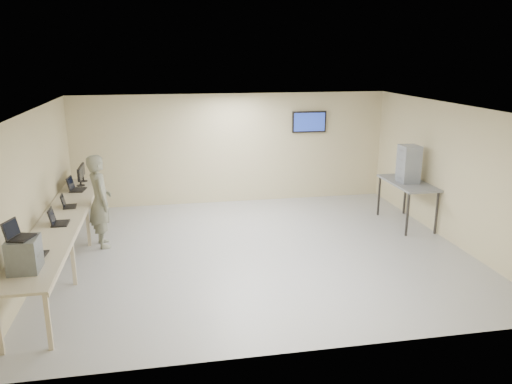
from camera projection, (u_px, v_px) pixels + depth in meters
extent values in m
cube|color=#A9A9A9|center=(258.00, 251.00, 9.83)|extent=(8.00, 7.00, 0.01)
cube|color=silver|center=(258.00, 108.00, 9.08)|extent=(8.00, 7.00, 0.01)
cube|color=beige|center=(233.00, 149.00, 12.77)|extent=(8.00, 0.01, 2.80)
cube|color=beige|center=(311.00, 251.00, 6.14)|extent=(8.00, 0.01, 2.80)
cube|color=beige|center=(34.00, 192.00, 8.76)|extent=(0.01, 7.00, 2.80)
cube|color=beige|center=(450.00, 173.00, 10.16)|extent=(0.01, 7.00, 2.80)
cube|color=#2E2C2C|center=(309.00, 122.00, 12.93)|extent=(0.15, 0.04, 0.15)
cube|color=black|center=(309.00, 122.00, 12.90)|extent=(0.90, 0.06, 0.55)
cube|color=#1D3397|center=(310.00, 122.00, 12.86)|extent=(0.82, 0.01, 0.47)
cube|color=beige|center=(62.00, 219.00, 8.97)|extent=(0.75, 6.00, 0.04)
cube|color=beige|center=(83.00, 219.00, 9.04)|extent=(0.02, 6.00, 0.06)
cube|color=beige|center=(48.00, 320.00, 6.44)|extent=(0.06, 0.06, 0.86)
cube|color=beige|center=(35.00, 263.00, 8.18)|extent=(0.06, 0.06, 0.86)
cube|color=beige|center=(73.00, 261.00, 8.29)|extent=(0.06, 0.06, 0.86)
cube|color=beige|center=(57.00, 227.00, 9.89)|extent=(0.06, 0.06, 0.86)
cube|color=beige|center=(88.00, 225.00, 9.99)|extent=(0.06, 0.06, 0.86)
cube|color=beige|center=(73.00, 200.00, 11.73)|extent=(0.06, 0.06, 0.86)
cube|color=beige|center=(99.00, 199.00, 11.84)|extent=(0.06, 0.06, 0.86)
cube|color=slate|center=(24.00, 255.00, 6.74)|extent=(0.39, 0.45, 0.46)
cube|color=black|center=(22.00, 238.00, 6.67)|extent=(0.34, 0.40, 0.02)
cube|color=black|center=(11.00, 229.00, 6.62)|extent=(0.16, 0.33, 0.24)
cube|color=black|center=(12.00, 229.00, 6.62)|extent=(0.13, 0.28, 0.20)
cube|color=black|center=(38.00, 255.00, 7.30)|extent=(0.26, 0.34, 0.02)
cube|color=black|center=(29.00, 247.00, 7.24)|extent=(0.08, 0.31, 0.23)
cube|color=black|center=(30.00, 247.00, 7.24)|extent=(0.06, 0.27, 0.19)
cube|color=black|center=(61.00, 223.00, 8.64)|extent=(0.27, 0.37, 0.02)
cube|color=black|center=(52.00, 216.00, 8.58)|extent=(0.07, 0.35, 0.26)
cube|color=black|center=(53.00, 216.00, 8.58)|extent=(0.05, 0.30, 0.22)
cube|color=black|center=(70.00, 207.00, 9.61)|extent=(0.25, 0.34, 0.02)
cube|color=black|center=(63.00, 201.00, 9.55)|extent=(0.08, 0.31, 0.23)
cube|color=black|center=(64.00, 201.00, 9.55)|extent=(0.06, 0.27, 0.19)
cube|color=black|center=(78.00, 190.00, 10.77)|extent=(0.33, 0.43, 0.02)
cube|color=black|center=(70.00, 183.00, 10.70)|extent=(0.12, 0.38, 0.28)
cube|color=black|center=(71.00, 183.00, 10.70)|extent=(0.09, 0.33, 0.24)
cylinder|color=black|center=(81.00, 185.00, 11.16)|extent=(0.18, 0.18, 0.01)
cube|color=black|center=(80.00, 182.00, 11.13)|extent=(0.04, 0.03, 0.15)
cube|color=black|center=(80.00, 174.00, 11.09)|extent=(0.05, 0.41, 0.28)
cube|color=black|center=(81.00, 174.00, 11.09)|extent=(0.00, 0.38, 0.24)
cylinder|color=black|center=(83.00, 181.00, 11.53)|extent=(0.19, 0.19, 0.01)
cube|color=black|center=(83.00, 178.00, 11.51)|extent=(0.04, 0.03, 0.15)
cube|color=black|center=(82.00, 170.00, 11.46)|extent=(0.05, 0.42, 0.28)
cube|color=black|center=(84.00, 170.00, 11.47)|extent=(0.00, 0.38, 0.24)
imported|color=slate|center=(100.00, 201.00, 9.86)|extent=(0.63, 0.78, 1.87)
cube|color=slate|center=(408.00, 183.00, 11.13)|extent=(0.77, 1.65, 0.04)
cube|color=#2E2C2C|center=(407.00, 215.00, 10.52)|extent=(0.04, 0.04, 0.94)
cube|color=#2E2C2C|center=(379.00, 196.00, 11.89)|extent=(0.04, 0.04, 0.94)
cube|color=#2E2C2C|center=(437.00, 213.00, 10.64)|extent=(0.04, 0.04, 0.94)
cube|color=#2E2C2C|center=(405.00, 195.00, 12.01)|extent=(0.04, 0.04, 0.94)
cube|color=#939CAD|center=(408.00, 178.00, 11.09)|extent=(0.39, 0.44, 0.21)
cube|color=#939CAD|center=(408.00, 168.00, 11.04)|extent=(0.39, 0.44, 0.21)
cube|color=#939CAD|center=(409.00, 159.00, 10.98)|extent=(0.39, 0.44, 0.21)
cube|color=#939CAD|center=(410.00, 150.00, 10.93)|extent=(0.39, 0.44, 0.21)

